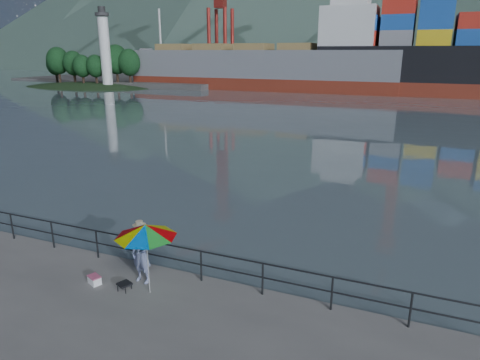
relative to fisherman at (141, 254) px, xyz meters
name	(u,v)px	position (x,y,z in m)	size (l,w,h in m)	color
harbor_water	(393,75)	(-1.36, 129.02, -0.92)	(500.00, 280.00, 0.00)	slate
far_dock	(430,84)	(8.64, 92.02, -0.92)	(200.00, 40.00, 0.40)	#514F4C
guardrail	(121,249)	(-1.36, 0.72, -0.40)	(22.00, 0.06, 1.03)	#2D3033
lighthouse_islet	(88,84)	(-56.33, 61.02, -0.66)	(48.00, 26.40, 19.20)	#263F1E
fisherman	(141,254)	(0.00, 0.00, 0.00)	(0.67, 0.44, 1.85)	#344995
beach_umbrella	(146,231)	(0.56, -0.47, 1.05)	(1.91, 1.91, 2.16)	white
folding_stool	(125,286)	(-0.20, -0.65, -0.80)	(0.46, 0.46, 0.24)	black
cooler_bag	(95,280)	(-1.28, -0.70, -0.81)	(0.40, 0.27, 0.23)	white
fishing_rod	(156,264)	(-0.24, 1.08, -0.92)	(0.02, 0.02, 1.91)	black
bulk_carrier	(269,66)	(-19.88, 69.00, 3.20)	(51.35, 8.89, 14.50)	maroon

